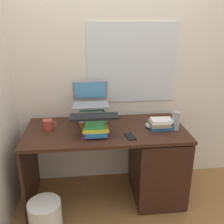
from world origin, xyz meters
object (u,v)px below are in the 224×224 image
at_px(computer_mouse, 148,125).
at_px(water_bottle, 176,121).
at_px(book_stack_tall, 91,115).
at_px(book_stack_keyboard_riser, 95,127).
at_px(desk, 145,160).
at_px(mug, 48,125).
at_px(laptop, 91,99).
at_px(wastebasket, 46,218).
at_px(cell_phone, 130,137).
at_px(book_stack_side, 160,124).
at_px(keyboard, 94,117).

relative_size(computer_mouse, water_bottle, 0.60).
bearing_deg(book_stack_tall, book_stack_keyboard_riser, -83.70).
height_order(desk, water_bottle, water_bottle).
xyz_separation_m(desk, mug, (-0.92, 0.08, 0.39)).
bearing_deg(water_bottle, desk, 169.13).
distance_m(book_stack_tall, laptop, 0.16).
bearing_deg(water_bottle, wastebasket, -163.46).
bearing_deg(book_stack_tall, wastebasket, -126.68).
bearing_deg(desk, book_stack_tall, 163.45).
relative_size(mug, wastebasket, 0.41).
bearing_deg(computer_mouse, wastebasket, -155.67).
height_order(book_stack_keyboard_riser, cell_phone, book_stack_keyboard_riser).
xyz_separation_m(book_stack_keyboard_riser, computer_mouse, (0.51, 0.13, -0.06)).
height_order(desk, book_stack_keyboard_riser, book_stack_keyboard_riser).
xyz_separation_m(desk, book_stack_tall, (-0.52, 0.15, 0.43)).
height_order(mug, wastebasket, mug).
height_order(desk, book_stack_tall, book_stack_tall).
bearing_deg(laptop, book_stack_side, -18.79).
xyz_separation_m(book_stack_tall, laptop, (0.00, 0.06, 0.15)).
distance_m(book_stack_tall, computer_mouse, 0.56).
bearing_deg(book_stack_tall, desk, -16.55).
xyz_separation_m(water_bottle, cell_phone, (-0.45, -0.12, -0.08)).
relative_size(keyboard, water_bottle, 2.41).
relative_size(book_stack_keyboard_riser, mug, 1.87).
relative_size(desk, cell_phone, 11.01).
bearing_deg(keyboard, water_bottle, 3.35).
relative_size(desk, mug, 11.95).
relative_size(desk, keyboard, 3.57).
relative_size(book_stack_keyboard_riser, laptop, 0.68).
bearing_deg(desk, book_stack_keyboard_riser, -167.98).
bearing_deg(desk, water_bottle, -10.87).
relative_size(mug, water_bottle, 0.72).
distance_m(desk, laptop, 0.81).
distance_m(book_stack_tall, wastebasket, 0.98).
distance_m(desk, book_stack_tall, 0.69).
xyz_separation_m(keyboard, wastebasket, (-0.44, -0.30, -0.78)).
bearing_deg(wastebasket, keyboard, 34.22).
distance_m(book_stack_side, keyboard, 0.65).
bearing_deg(book_stack_keyboard_riser, book_stack_tall, 96.30).
bearing_deg(computer_mouse, mug, 176.65).
relative_size(desk, book_stack_side, 6.54).
distance_m(computer_mouse, mug, 0.95).
bearing_deg(desk, keyboard, -167.86).
xyz_separation_m(laptop, computer_mouse, (0.54, -0.18, -0.23)).
height_order(laptop, computer_mouse, laptop).
bearing_deg(water_bottle, laptop, 161.41).
xyz_separation_m(book_stack_keyboard_riser, keyboard, (-0.01, -0.00, 0.10)).
distance_m(book_stack_side, water_bottle, 0.15).
xyz_separation_m(desk, book_stack_side, (0.13, -0.01, 0.39)).
bearing_deg(book_stack_tall, book_stack_side, -14.06).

